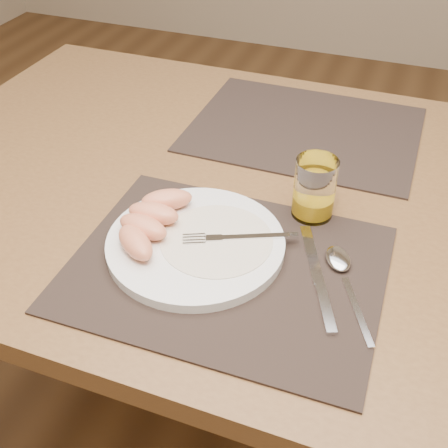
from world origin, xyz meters
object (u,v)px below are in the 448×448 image
(placemat_near, at_px, (226,268))
(knife, at_px, (319,284))
(placemat_far, at_px, (304,129))
(spoon, at_px, (341,266))
(plate, at_px, (196,243))
(juice_glass, at_px, (314,191))
(table, at_px, (264,224))
(fork, at_px, (230,238))

(placemat_near, relative_size, knife, 2.16)
(placemat_far, height_order, spoon, spoon)
(plate, distance_m, juice_glass, 0.21)
(juice_glass, bearing_deg, placemat_far, 106.42)
(placemat_far, xyz_separation_m, juice_glass, (0.08, -0.27, 0.05))
(placemat_near, bearing_deg, placemat_far, 89.15)
(table, height_order, spoon, spoon)
(table, relative_size, knife, 6.72)
(placemat_far, height_order, plate, plate)
(placemat_near, xyz_separation_m, plate, (-0.06, 0.02, 0.01))
(placemat_far, bearing_deg, table, -93.49)
(plate, relative_size, juice_glass, 2.66)
(placemat_near, distance_m, fork, 0.05)
(table, relative_size, placemat_near, 3.11)
(juice_glass, bearing_deg, spoon, -58.37)
(spoon, bearing_deg, knife, -114.77)
(fork, distance_m, juice_glass, 0.16)
(fork, distance_m, knife, 0.15)
(placemat_far, bearing_deg, juice_glass, -73.58)
(table, distance_m, fork, 0.21)
(table, xyz_separation_m, placemat_far, (0.01, 0.22, 0.09))
(fork, bearing_deg, plate, -158.05)
(plate, distance_m, spoon, 0.22)
(placemat_far, xyz_separation_m, fork, (-0.02, -0.40, 0.02))
(placemat_near, relative_size, fork, 2.71)
(fork, bearing_deg, knife, -13.08)
(placemat_near, distance_m, plate, 0.06)
(placemat_near, relative_size, plate, 1.67)
(table, distance_m, spoon, 0.25)
(placemat_far, height_order, knife, knife)
(placemat_near, bearing_deg, spoon, 19.20)
(knife, distance_m, spoon, 0.05)
(spoon, bearing_deg, placemat_near, -160.80)
(spoon, bearing_deg, plate, -171.94)
(table, relative_size, juice_glass, 13.81)
(plate, xyz_separation_m, spoon, (0.22, 0.03, -0.00))
(plate, xyz_separation_m, fork, (0.05, 0.02, 0.01))
(placemat_far, distance_m, juice_glass, 0.29)
(fork, bearing_deg, spoon, 3.79)
(spoon, bearing_deg, juice_glass, 121.63)
(spoon, distance_m, juice_glass, 0.14)
(placemat_far, bearing_deg, spoon, -68.71)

